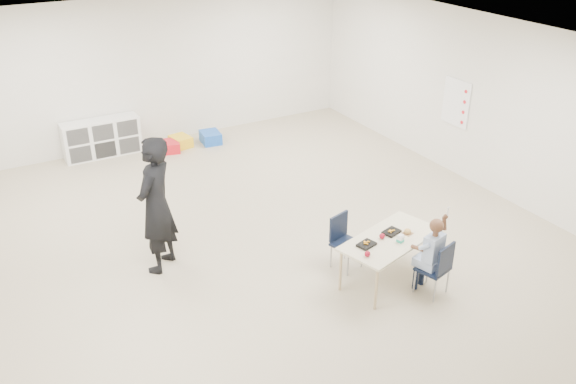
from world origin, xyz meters
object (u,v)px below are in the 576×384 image
child (435,253)px  cubby_shelf (102,138)px  table (388,259)px  chair_near (433,267)px  adult (156,205)px

child → cubby_shelf: bearing=95.2°
table → chair_near: bearing=-74.9°
cubby_shelf → table: bearing=-70.0°
table → cubby_shelf: bearing=94.2°
cubby_shelf → adult: 4.19m
chair_near → child: child is taller
table → adult: 3.02m
table → child: bearing=-74.9°
chair_near → child: size_ratio=0.63×
table → chair_near: size_ratio=2.00×
chair_near → cubby_shelf: size_ratio=0.53×
table → child: child is taller
table → child: (0.30, -0.49, 0.27)m
chair_near → cubby_shelf: 6.79m
child → table: bearing=105.1°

